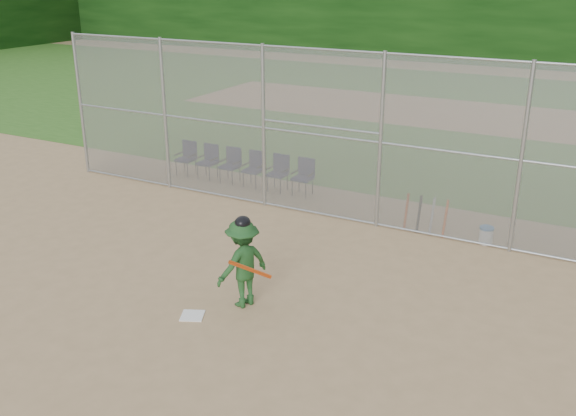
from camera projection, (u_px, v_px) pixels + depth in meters
The scene contains 14 objects.
ground at pixel (221, 311), 11.25m from camera, with size 100.00×100.00×0.00m, color tan.
grass_strip at pixel (466, 115), 26.12m from camera, with size 100.00×100.00×0.00m, color #30631D.
dirt_patch_far at pixel (466, 115), 26.12m from camera, with size 24.00×24.00×0.00m, color tan.
backstop_fence at pixel (339, 134), 14.65m from camera, with size 16.09×0.09×4.00m.
home_plate at pixel (192, 316), 11.07m from camera, with size 0.38×0.38×0.02m, color white.
batter_at_plate at pixel (243, 263), 11.18m from camera, with size 1.11×1.32×1.70m.
water_cooler at pixel (486, 235), 13.92m from camera, with size 0.31×0.31×0.39m.
spare_bats at pixel (426, 215), 14.44m from camera, with size 0.96×0.31×0.85m.
chair_0 at pixel (185, 159), 18.48m from camera, with size 0.54×0.52×0.96m, color #0E1135, non-canonical shape.
chair_1 at pixel (207, 162), 18.15m from camera, with size 0.54×0.52×0.96m, color #0E1135, non-canonical shape.
chair_2 at pixel (230, 166), 17.81m from camera, with size 0.54×0.52×0.96m, color #0E1135, non-canonical shape.
chair_3 at pixel (253, 170), 17.48m from camera, with size 0.54×0.52×0.96m, color #0E1135, non-canonical shape.
chair_4 at pixel (277, 173), 17.15m from camera, with size 0.54×0.52×0.96m, color #0E1135, non-canonical shape.
chair_5 at pixel (303, 178), 16.82m from camera, with size 0.54×0.52×0.96m, color #0E1135, non-canonical shape.
Camera 1 is at (5.68, -8.18, 5.65)m, focal length 40.00 mm.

